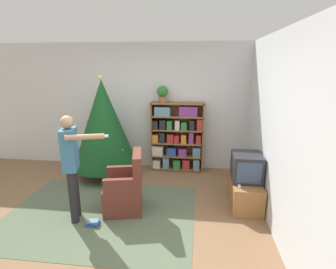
% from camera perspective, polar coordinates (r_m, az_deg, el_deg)
% --- Properties ---
extents(ground_plane, '(14.00, 14.00, 0.00)m').
position_cam_1_polar(ground_plane, '(3.98, -12.14, -18.30)').
color(ground_plane, '#846042').
extents(wall_back, '(8.00, 0.10, 2.60)m').
position_cam_1_polar(wall_back, '(5.59, -5.38, 6.06)').
color(wall_back, silver).
rests_on(wall_back, ground_plane).
extents(wall_right, '(0.10, 8.00, 2.60)m').
position_cam_1_polar(wall_right, '(3.41, 24.57, -1.08)').
color(wall_right, silver).
rests_on(wall_right, ground_plane).
extents(area_rug, '(2.78, 2.07, 0.01)m').
position_cam_1_polar(area_rug, '(4.22, -14.40, -16.33)').
color(area_rug, '#56664C').
rests_on(area_rug, ground_plane).
extents(bookshelf, '(1.08, 0.27, 1.43)m').
position_cam_1_polar(bookshelf, '(5.41, 1.93, -0.58)').
color(bookshelf, brown).
rests_on(bookshelf, ground_plane).
extents(tv_stand, '(0.45, 0.90, 0.42)m').
position_cam_1_polar(tv_stand, '(4.43, 16.30, -11.82)').
color(tv_stand, '#996638').
rests_on(tv_stand, ground_plane).
extents(television, '(0.44, 0.49, 0.42)m').
position_cam_1_polar(television, '(4.26, 16.72, -6.78)').
color(television, '#28282D').
rests_on(television, tv_stand).
extents(game_remote, '(0.04, 0.12, 0.02)m').
position_cam_1_polar(game_remote, '(4.07, 15.22, -10.73)').
color(game_remote, white).
rests_on(game_remote, tv_stand).
extents(christmas_tree, '(1.25, 1.25, 1.97)m').
position_cam_1_polar(christmas_tree, '(5.17, -13.82, 2.22)').
color(christmas_tree, '#4C3323').
rests_on(christmas_tree, ground_plane).
extents(armchair, '(0.68, 0.67, 0.92)m').
position_cam_1_polar(armchair, '(4.10, -9.20, -11.91)').
color(armchair, brown).
rests_on(armchair, ground_plane).
extents(standing_person, '(0.71, 0.45, 1.52)m').
position_cam_1_polar(standing_person, '(3.82, -20.27, -5.35)').
color(standing_person, '#232328').
rests_on(standing_person, ground_plane).
extents(potted_plant, '(0.22, 0.22, 0.33)m').
position_cam_1_polar(potted_plant, '(5.27, -1.19, 9.07)').
color(potted_plant, '#935B38').
rests_on(potted_plant, bookshelf).
extents(book_pile_near_tree, '(0.23, 0.19, 0.12)m').
position_cam_1_polar(book_pile_near_tree, '(4.96, -9.01, -10.22)').
color(book_pile_near_tree, '#5B899E').
rests_on(book_pile_near_tree, ground_plane).
extents(book_pile_by_chair, '(0.20, 0.16, 0.08)m').
position_cam_1_polar(book_pile_by_chair, '(3.98, -16.05, -18.04)').
color(book_pile_by_chair, '#284C93').
rests_on(book_pile_by_chair, ground_plane).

